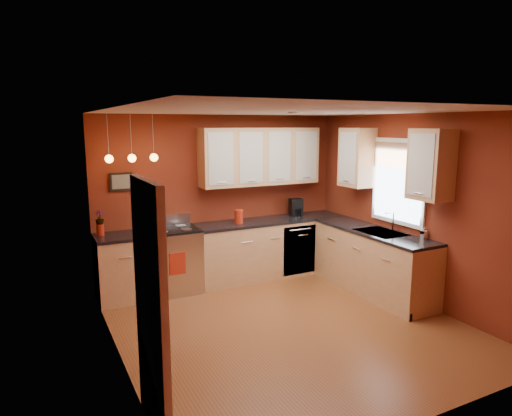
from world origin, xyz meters
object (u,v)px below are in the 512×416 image
sink (381,234)px  soap_pump (424,233)px  gas_range (173,260)px  red_canister (239,217)px  coffee_maker (296,208)px

sink → soap_pump: (0.25, -0.55, 0.11)m
gas_range → red_canister: bearing=-2.5°
gas_range → soap_pump: gas_range is taller
soap_pump → sink: bearing=114.3°
gas_range → sink: (2.62, -1.50, 0.43)m
red_canister → gas_range: bearing=177.5°
sink → gas_range: bearing=150.2°
red_canister → soap_pump: red_canister is taller
gas_range → red_canister: 1.20m
sink → soap_pump: bearing=-65.7°
gas_range → red_canister: size_ratio=5.20×
sink → soap_pump: sink is taller
gas_range → coffee_maker: bearing=1.6°
gas_range → coffee_maker: (2.17, 0.06, 0.59)m
sink → coffee_maker: size_ratio=2.39×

